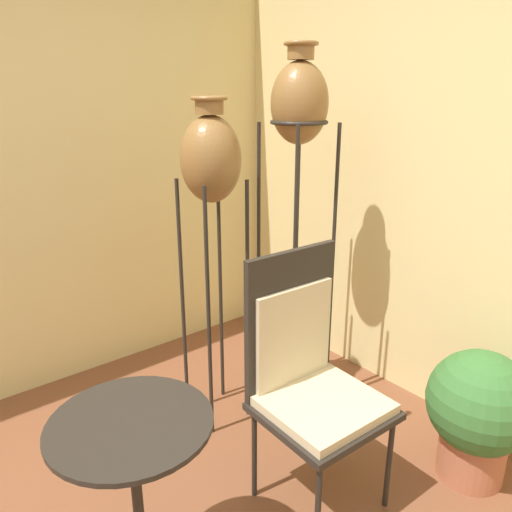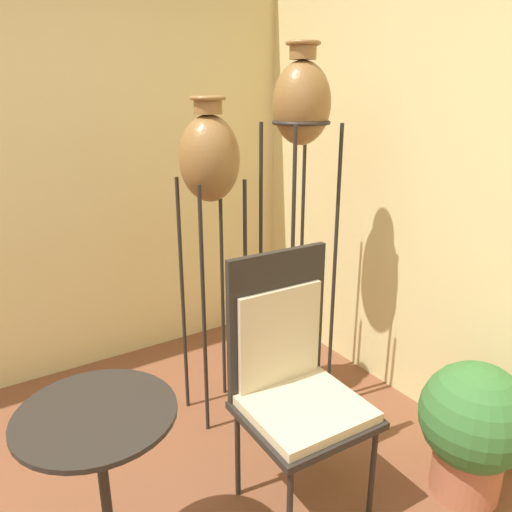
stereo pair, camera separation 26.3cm
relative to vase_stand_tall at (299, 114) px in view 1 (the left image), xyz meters
The scene contains 5 objects.
vase_stand_tall is the anchor object (origin of this frame).
vase_stand_medium 0.52m from the vase_stand_tall, 163.58° to the left, with size 0.29×0.29×1.71m.
chair 1.26m from the vase_stand_tall, 128.69° to the right, with size 0.51×0.48×1.11m.
side_table 1.77m from the vase_stand_tall, 154.68° to the right, with size 0.52×0.52×0.76m.
potted_plant 1.64m from the vase_stand_tall, 78.98° to the right, with size 0.47×0.47×0.64m.
Camera 1 is at (-0.46, -1.00, 1.74)m, focal length 35.00 mm.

